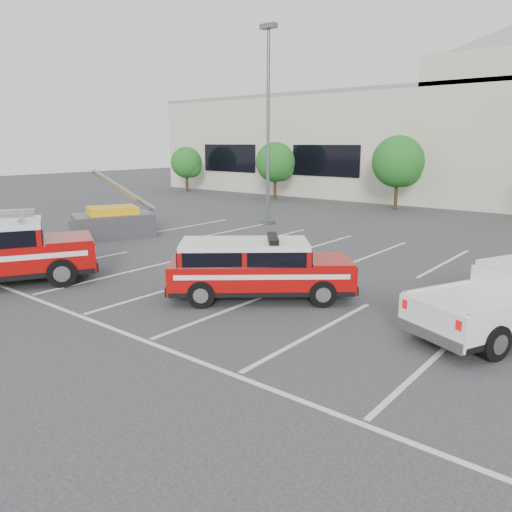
% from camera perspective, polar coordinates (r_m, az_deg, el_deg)
% --- Properties ---
extents(ground, '(120.00, 120.00, 0.00)m').
position_cam_1_polar(ground, '(13.53, -2.99, -6.11)').
color(ground, '#2E2E30').
rests_on(ground, ground).
extents(stall_markings, '(23.00, 15.00, 0.01)m').
position_cam_1_polar(stall_markings, '(16.99, 7.21, -2.21)').
color(stall_markings, silver).
rests_on(stall_markings, ground).
extents(tree_far_left, '(2.77, 2.77, 3.99)m').
position_cam_1_polar(tree_far_left, '(46.04, -7.84, 10.41)').
color(tree_far_left, '#3F2B19').
rests_on(tree_far_left, ground).
extents(tree_left, '(3.07, 3.07, 4.42)m').
position_cam_1_polar(tree_left, '(39.36, 2.36, 10.51)').
color(tree_left, '#3F2B19').
rests_on(tree_left, ground).
extents(tree_mid_left, '(3.37, 3.37, 4.85)m').
position_cam_1_polar(tree_mid_left, '(34.33, 16.08, 10.13)').
color(tree_mid_left, '#3F2B19').
rests_on(tree_mid_left, ground).
extents(light_pole_left, '(0.90, 0.60, 10.24)m').
position_cam_1_polar(light_pole_left, '(27.15, 1.39, 14.54)').
color(light_pole_left, '#59595E').
rests_on(light_pole_left, ground).
extents(fire_chief_suv, '(5.15, 4.78, 1.82)m').
position_cam_1_polar(fire_chief_suv, '(14.31, 0.18, -1.92)').
color(fire_chief_suv, '#940807').
rests_on(fire_chief_suv, ground).
extents(utility_rig, '(4.33, 4.13, 3.23)m').
position_cam_1_polar(utility_rig, '(24.77, -16.24, 3.65)').
color(utility_rig, '#59595E').
rests_on(utility_rig, ground).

